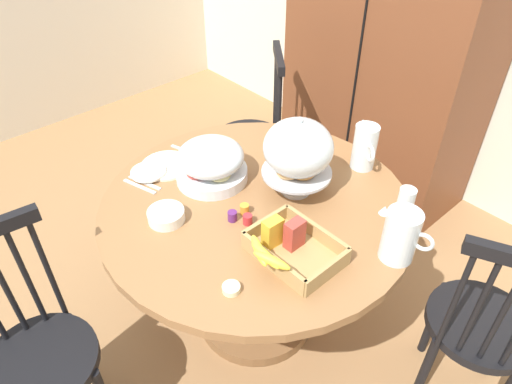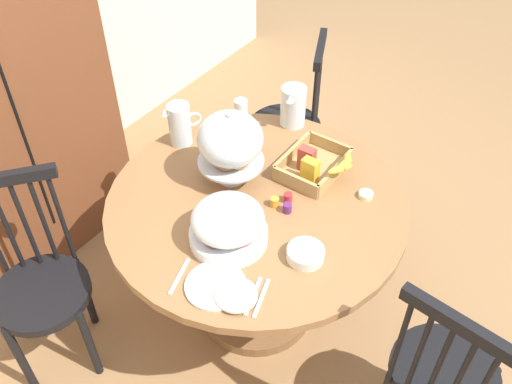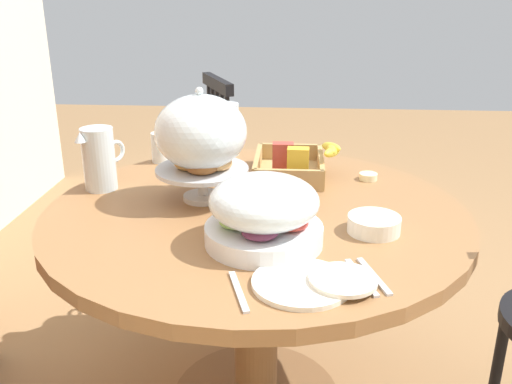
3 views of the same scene
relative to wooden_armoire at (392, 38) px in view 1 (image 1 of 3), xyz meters
The scene contains 22 objects.
ground_plane 1.81m from the wooden_armoire, 80.92° to the right, with size 10.00×10.00×0.00m, color #997047.
wooden_armoire is the anchor object (origin of this frame).
dining_table 1.41m from the wooden_armoire, 76.00° to the right, with size 1.24×1.24×0.74m.
windsor_chair_near_window 1.60m from the wooden_armoire, 38.81° to the right, with size 0.44×0.44×0.97m.
windsor_chair_by_cabinet 0.95m from the wooden_armoire, 118.01° to the right, with size 0.47×0.47×0.97m.
windsor_chair_facing_door 2.28m from the wooden_armoire, 85.05° to the right, with size 0.40×0.40×0.97m.
pastry_stand_with_dome 1.20m from the wooden_armoire, 71.47° to the right, with size 0.28×0.28×0.34m.
fruit_platter_covered 1.35m from the wooden_armoire, 86.25° to the right, with size 0.30×0.30×0.18m.
orange_juice_pitcher 1.44m from the wooden_armoire, 52.64° to the right, with size 0.20×0.12×0.20m.
milk_pitcher 0.93m from the wooden_armoire, 60.28° to the right, with size 0.17×0.12×0.20m.
cereal_basket 1.55m from the wooden_armoire, 66.44° to the right, with size 0.32×0.30×0.12m.
china_plate_large 1.46m from the wooden_armoire, 94.67° to the right, with size 0.22×0.22×0.01m, color white.
china_plate_small 1.54m from the wooden_armoire, 94.33° to the right, with size 0.15×0.15×0.01m, color white.
cereal_bowl 1.65m from the wooden_armoire, 83.78° to the right, with size 0.14×0.14×0.04m, color white.
drinking_glass 1.20m from the wooden_armoire, 50.67° to the right, with size 0.06×0.06×0.11m, color silver.
butter_dish 1.78m from the wooden_armoire, 70.02° to the right, with size 0.06×0.06×0.02m, color beige.
jam_jar_strawberry 1.48m from the wooden_armoire, 74.26° to the right, with size 0.04×0.04×0.04m, color #B7282D.
jam_jar_apricot 1.44m from the wooden_armoire, 75.96° to the right, with size 0.04×0.04×0.04m, color orange.
jam_jar_grape 1.50m from the wooden_armoire, 76.53° to the right, with size 0.04×0.04×0.04m, color #5B2366.
table_knife 1.59m from the wooden_armoire, 92.82° to the right, with size 0.17×0.01×0.01m, color silver.
dinner_fork 1.61m from the wooden_armoire, 92.46° to the right, with size 0.17×0.01×0.01m, color silver.
soup_spoon 1.33m from the wooden_armoire, 96.90° to the right, with size 0.17×0.01×0.01m, color silver.
Camera 1 is at (1.14, -0.76, 1.94)m, focal length 32.86 mm.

